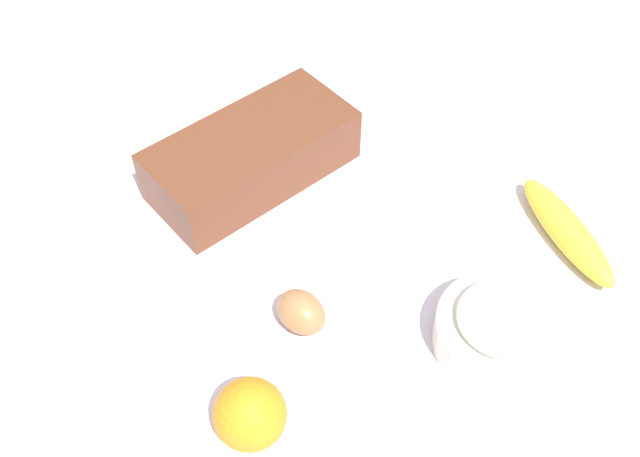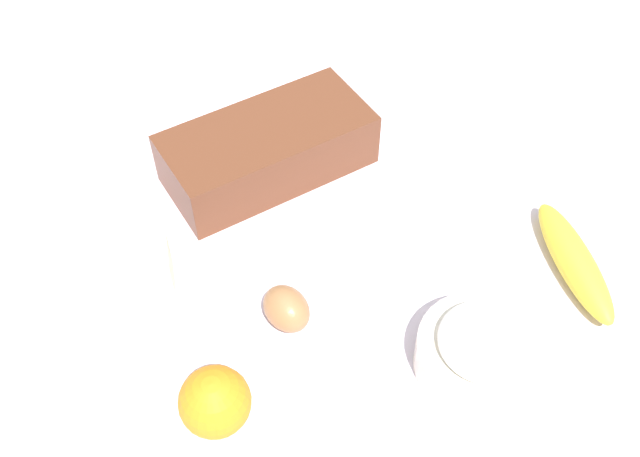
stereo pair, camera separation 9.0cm
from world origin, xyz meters
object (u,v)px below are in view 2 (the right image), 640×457
at_px(orange_fruit, 215,402).
at_px(butter_block, 134,273).
at_px(flour_bowl, 483,351).
at_px(banana, 574,261).
at_px(loaf_pan, 268,148).
at_px(egg_near_butter, 286,309).

distance_m(orange_fruit, butter_block, 0.21).
xyz_separation_m(flour_bowl, banana, (0.18, 0.07, -0.01)).
xyz_separation_m(loaf_pan, flour_bowl, (0.10, -0.39, -0.01)).
relative_size(flour_bowl, butter_block, 1.62).
bearing_deg(flour_bowl, loaf_pan, 104.31).
bearing_deg(egg_near_butter, orange_fruit, -143.48).
height_order(flour_bowl, banana, flour_bowl).
bearing_deg(egg_near_butter, loaf_pan, 73.04).
bearing_deg(butter_block, egg_near_butter, -38.51).
distance_m(banana, egg_near_butter, 0.36).
distance_m(flour_bowl, butter_block, 0.41).
bearing_deg(flour_bowl, butter_block, 140.57).
xyz_separation_m(loaf_pan, banana, (0.28, -0.32, -0.02)).
relative_size(banana, butter_block, 2.11).
relative_size(loaf_pan, flour_bowl, 2.02).
bearing_deg(egg_near_butter, banana, -12.56).
bearing_deg(banana, flour_bowl, -159.17).
relative_size(banana, egg_near_butter, 3.00).
distance_m(orange_fruit, egg_near_butter, 0.14).
bearing_deg(orange_fruit, flour_bowl, -11.90).
bearing_deg(loaf_pan, butter_block, -158.08).
distance_m(loaf_pan, butter_block, 0.25).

